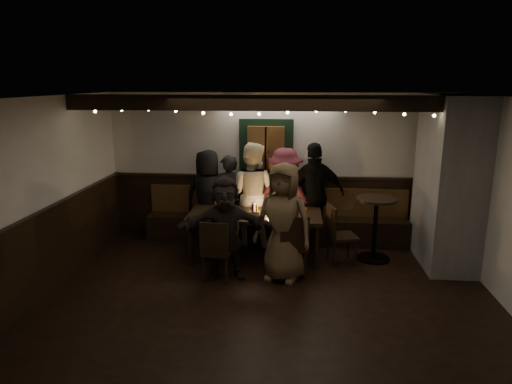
# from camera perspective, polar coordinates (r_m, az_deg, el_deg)

# --- Properties ---
(room) EXTENTS (6.02, 5.01, 2.62)m
(room) POSITION_cam_1_polar(r_m,az_deg,el_deg) (7.17, 10.82, -0.39)
(room) COLOR black
(room) RESTS_ON ground
(dining_table) EXTENTS (2.09, 0.90, 0.91)m
(dining_table) POSITION_cam_1_polar(r_m,az_deg,el_deg) (7.24, -0.15, -3.19)
(dining_table) COLOR black
(dining_table) RESTS_ON ground
(chair_near_left) EXTENTS (0.45, 0.45, 0.90)m
(chair_near_left) POSITION_cam_1_polar(r_m,az_deg,el_deg) (6.49, -5.00, -6.94)
(chair_near_left) COLOR black
(chair_near_left) RESTS_ON ground
(chair_near_right) EXTENTS (0.55, 0.55, 0.95)m
(chair_near_right) POSITION_cam_1_polar(r_m,az_deg,el_deg) (6.56, 4.52, -6.45)
(chair_near_right) COLOR black
(chair_near_right) RESTS_ON ground
(chair_end) EXTENTS (0.50, 0.50, 0.93)m
(chair_end) POSITION_cam_1_polar(r_m,az_deg,el_deg) (7.22, 10.11, -4.81)
(chair_end) COLOR black
(chair_end) RESTS_ON ground
(high_top) EXTENTS (0.64, 0.64, 1.02)m
(high_top) POSITION_cam_1_polar(r_m,az_deg,el_deg) (7.45, 14.71, -3.50)
(high_top) COLOR black
(high_top) RESTS_ON ground
(person_a) EXTENTS (0.86, 0.61, 1.65)m
(person_a) POSITION_cam_1_polar(r_m,az_deg,el_deg) (8.01, -6.03, -0.58)
(person_a) COLOR black
(person_a) RESTS_ON ground
(person_b) EXTENTS (0.67, 0.56, 1.56)m
(person_b) POSITION_cam_1_polar(r_m,az_deg,el_deg) (8.01, -3.47, -0.84)
(person_b) COLOR black
(person_b) RESTS_ON ground
(person_c) EXTENTS (1.00, 0.86, 1.78)m
(person_c) POSITION_cam_1_polar(r_m,az_deg,el_deg) (7.88, -0.55, -0.23)
(person_c) COLOR #F6E8CA
(person_c) RESTS_ON ground
(person_d) EXTENTS (1.20, 0.84, 1.69)m
(person_d) POSITION_cam_1_polar(r_m,az_deg,el_deg) (7.90, 3.61, -0.57)
(person_d) COLOR #5A202C
(person_d) RESTS_ON ground
(person_e) EXTENTS (1.12, 0.67, 1.79)m
(person_e) POSITION_cam_1_polar(r_m,az_deg,el_deg) (7.91, 7.32, -0.28)
(person_e) COLOR black
(person_e) RESTS_ON ground
(person_f) EXTENTS (1.45, 0.65, 1.51)m
(person_f) POSITION_cam_1_polar(r_m,az_deg,el_deg) (6.53, -3.84, -4.51)
(person_f) COLOR black
(person_f) RESTS_ON ground
(person_g) EXTENTS (0.96, 0.77, 1.71)m
(person_g) POSITION_cam_1_polar(r_m,az_deg,el_deg) (6.44, 3.42, -3.80)
(person_g) COLOR brown
(person_g) RESTS_ON ground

